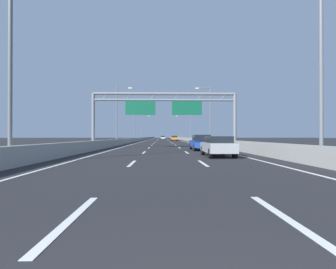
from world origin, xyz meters
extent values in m
plane|color=#262628|center=(0.00, 100.00, 0.00)|extent=(260.00, 260.00, 0.00)
cube|color=white|center=(-1.80, 3.50, 0.01)|extent=(0.16, 3.00, 0.01)
cube|color=white|center=(-1.80, 12.50, 0.01)|extent=(0.16, 3.00, 0.01)
cube|color=white|center=(-1.80, 21.50, 0.01)|extent=(0.16, 3.00, 0.01)
cube|color=white|center=(-1.80, 30.50, 0.01)|extent=(0.16, 3.00, 0.01)
cube|color=white|center=(-1.80, 39.50, 0.01)|extent=(0.16, 3.00, 0.01)
cube|color=white|center=(-1.80, 48.50, 0.01)|extent=(0.16, 3.00, 0.01)
cube|color=white|center=(-1.80, 57.50, 0.01)|extent=(0.16, 3.00, 0.01)
cube|color=white|center=(-1.80, 66.50, 0.01)|extent=(0.16, 3.00, 0.01)
cube|color=white|center=(-1.80, 75.50, 0.01)|extent=(0.16, 3.00, 0.01)
cube|color=white|center=(-1.80, 84.50, 0.01)|extent=(0.16, 3.00, 0.01)
cube|color=white|center=(-1.80, 93.50, 0.01)|extent=(0.16, 3.00, 0.01)
cube|color=white|center=(-1.80, 102.50, 0.01)|extent=(0.16, 3.00, 0.01)
cube|color=white|center=(-1.80, 111.50, 0.01)|extent=(0.16, 3.00, 0.01)
cube|color=white|center=(-1.80, 120.50, 0.01)|extent=(0.16, 3.00, 0.01)
cube|color=white|center=(-1.80, 129.50, 0.01)|extent=(0.16, 3.00, 0.01)
cube|color=white|center=(-1.80, 138.50, 0.01)|extent=(0.16, 3.00, 0.01)
cube|color=white|center=(-1.80, 147.50, 0.01)|extent=(0.16, 3.00, 0.01)
cube|color=white|center=(-1.80, 156.50, 0.01)|extent=(0.16, 3.00, 0.01)
cube|color=white|center=(1.80, 3.50, 0.01)|extent=(0.16, 3.00, 0.01)
cube|color=white|center=(1.80, 12.50, 0.01)|extent=(0.16, 3.00, 0.01)
cube|color=white|center=(1.80, 21.50, 0.01)|extent=(0.16, 3.00, 0.01)
cube|color=white|center=(1.80, 30.50, 0.01)|extent=(0.16, 3.00, 0.01)
cube|color=white|center=(1.80, 39.50, 0.01)|extent=(0.16, 3.00, 0.01)
cube|color=white|center=(1.80, 48.50, 0.01)|extent=(0.16, 3.00, 0.01)
cube|color=white|center=(1.80, 57.50, 0.01)|extent=(0.16, 3.00, 0.01)
cube|color=white|center=(1.80, 66.50, 0.01)|extent=(0.16, 3.00, 0.01)
cube|color=white|center=(1.80, 75.50, 0.01)|extent=(0.16, 3.00, 0.01)
cube|color=white|center=(1.80, 84.50, 0.01)|extent=(0.16, 3.00, 0.01)
cube|color=white|center=(1.80, 93.50, 0.01)|extent=(0.16, 3.00, 0.01)
cube|color=white|center=(1.80, 102.50, 0.01)|extent=(0.16, 3.00, 0.01)
cube|color=white|center=(1.80, 111.50, 0.01)|extent=(0.16, 3.00, 0.01)
cube|color=white|center=(1.80, 120.50, 0.01)|extent=(0.16, 3.00, 0.01)
cube|color=white|center=(1.80, 129.50, 0.01)|extent=(0.16, 3.00, 0.01)
cube|color=white|center=(1.80, 138.50, 0.01)|extent=(0.16, 3.00, 0.01)
cube|color=white|center=(1.80, 147.50, 0.01)|extent=(0.16, 3.00, 0.01)
cube|color=white|center=(1.80, 156.50, 0.01)|extent=(0.16, 3.00, 0.01)
cube|color=white|center=(-5.25, 88.00, 0.01)|extent=(0.16, 176.00, 0.01)
cube|color=white|center=(5.25, 88.00, 0.01)|extent=(0.16, 176.00, 0.01)
cube|color=#9E9E99|center=(-6.90, 110.00, 0.47)|extent=(0.45, 220.00, 0.95)
cube|color=#9E9E99|center=(6.90, 110.00, 0.47)|extent=(0.45, 220.00, 0.95)
cylinder|color=gray|center=(-8.04, 29.22, 3.10)|extent=(0.36, 0.36, 6.20)
cylinder|color=gray|center=(8.04, 29.22, 3.10)|extent=(0.36, 0.36, 6.20)
cylinder|color=gray|center=(0.00, 29.22, 6.20)|extent=(16.09, 0.32, 0.32)
cylinder|color=gray|center=(0.00, 29.22, 5.50)|extent=(16.09, 0.26, 0.26)
cylinder|color=gray|center=(-6.70, 29.22, 5.85)|extent=(0.74, 0.10, 0.74)
cylinder|color=gray|center=(-4.02, 29.22, 5.85)|extent=(0.74, 0.10, 0.74)
cylinder|color=gray|center=(-1.34, 29.22, 5.85)|extent=(0.74, 0.10, 0.74)
cylinder|color=gray|center=(1.34, 29.22, 5.85)|extent=(0.74, 0.10, 0.74)
cylinder|color=gray|center=(4.02, 29.22, 5.85)|extent=(0.74, 0.10, 0.74)
cylinder|color=gray|center=(6.70, 29.22, 5.85)|extent=(0.74, 0.10, 0.74)
cube|color=#0F5B3D|center=(-2.72, 29.22, 4.60)|extent=(3.40, 0.12, 1.60)
cube|color=#0F5B3D|center=(2.56, 29.22, 4.60)|extent=(3.40, 0.12, 1.60)
cylinder|color=slate|center=(-7.70, 12.17, 4.75)|extent=(0.20, 0.20, 9.50)
cylinder|color=slate|center=(7.70, 12.17, 4.75)|extent=(0.20, 0.20, 9.50)
cylinder|color=slate|center=(-7.70, 42.69, 4.75)|extent=(0.20, 0.20, 9.50)
cylinder|color=slate|center=(-6.60, 42.69, 9.35)|extent=(2.20, 0.12, 0.12)
cube|color=#F2EAC6|center=(-5.50, 42.69, 9.25)|extent=(0.56, 0.28, 0.20)
cylinder|color=slate|center=(7.70, 42.69, 4.75)|extent=(0.20, 0.20, 9.50)
cylinder|color=slate|center=(6.60, 42.69, 9.35)|extent=(2.20, 0.12, 0.12)
cube|color=#F2EAC6|center=(5.50, 42.69, 9.25)|extent=(0.56, 0.28, 0.20)
cylinder|color=slate|center=(-7.70, 73.22, 4.75)|extent=(0.20, 0.20, 9.50)
cylinder|color=slate|center=(-6.60, 73.22, 9.35)|extent=(2.20, 0.12, 0.12)
cube|color=#F2EAC6|center=(-5.50, 73.22, 9.25)|extent=(0.56, 0.28, 0.20)
cylinder|color=slate|center=(7.70, 73.22, 4.75)|extent=(0.20, 0.20, 9.50)
cylinder|color=slate|center=(6.60, 73.22, 9.35)|extent=(2.20, 0.12, 0.12)
cube|color=#F2EAC6|center=(5.50, 73.22, 9.25)|extent=(0.56, 0.28, 0.20)
cylinder|color=slate|center=(-7.70, 103.74, 4.75)|extent=(0.20, 0.20, 9.50)
cylinder|color=slate|center=(-6.60, 103.74, 9.35)|extent=(2.20, 0.12, 0.12)
cube|color=#F2EAC6|center=(-5.50, 103.74, 9.25)|extent=(0.56, 0.28, 0.20)
cylinder|color=slate|center=(7.70, 103.74, 4.75)|extent=(0.20, 0.20, 9.50)
cylinder|color=slate|center=(6.60, 103.74, 9.35)|extent=(2.20, 0.12, 0.12)
cube|color=#F2EAC6|center=(5.50, 103.74, 9.25)|extent=(0.56, 0.28, 0.20)
cube|color=silver|center=(0.16, 113.94, 0.62)|extent=(1.82, 4.27, 0.61)
cube|color=black|center=(0.16, 113.34, 1.20)|extent=(1.60, 1.86, 0.55)
cylinder|color=black|center=(-0.64, 115.53, 0.32)|extent=(0.22, 0.64, 0.64)
cylinder|color=black|center=(0.96, 115.53, 0.32)|extent=(0.22, 0.64, 0.64)
cylinder|color=black|center=(-0.64, 112.36, 0.32)|extent=(0.22, 0.64, 0.64)
cylinder|color=black|center=(0.96, 112.36, 0.32)|extent=(0.22, 0.64, 0.64)
cube|color=#2347AD|center=(3.51, 25.25, 0.65)|extent=(1.72, 4.56, 0.66)
cube|color=black|center=(3.51, 24.72, 1.25)|extent=(1.51, 2.02, 0.54)
cylinder|color=black|center=(2.76, 26.98, 0.32)|extent=(0.22, 0.64, 0.64)
cylinder|color=black|center=(4.26, 26.98, 0.32)|extent=(0.22, 0.64, 0.64)
cylinder|color=black|center=(2.76, 23.52, 0.32)|extent=(0.22, 0.64, 0.64)
cylinder|color=black|center=(4.26, 23.52, 0.32)|extent=(0.22, 0.64, 0.64)
cube|color=orange|center=(3.52, 80.95, 0.66)|extent=(1.90, 4.62, 0.67)
cube|color=black|center=(3.52, 81.03, 1.24)|extent=(1.67, 1.89, 0.50)
cylinder|color=black|center=(2.68, 82.71, 0.32)|extent=(0.22, 0.64, 0.64)
cylinder|color=black|center=(4.36, 82.71, 0.32)|extent=(0.22, 0.64, 0.64)
cylinder|color=black|center=(2.68, 79.18, 0.32)|extent=(0.22, 0.64, 0.64)
cylinder|color=black|center=(4.36, 79.18, 0.32)|extent=(0.22, 0.64, 0.64)
cube|color=#A8ADB2|center=(3.48, 16.95, 0.63)|extent=(1.73, 4.20, 0.63)
cube|color=black|center=(3.48, 16.60, 1.16)|extent=(1.52, 1.99, 0.43)
cylinder|color=black|center=(2.72, 18.50, 0.32)|extent=(0.22, 0.64, 0.64)
cylinder|color=black|center=(4.23, 18.50, 0.32)|extent=(0.22, 0.64, 0.64)
cylinder|color=black|center=(2.72, 15.40, 0.32)|extent=(0.22, 0.64, 0.64)
cylinder|color=black|center=(4.23, 15.40, 0.32)|extent=(0.22, 0.64, 0.64)
camera|label=1|loc=(-0.29, -0.99, 1.39)|focal=28.49mm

